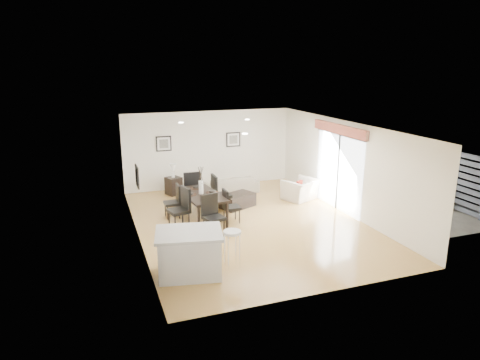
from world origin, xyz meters
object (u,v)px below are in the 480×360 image
object	(u,v)px
bar_stool	(232,236)
dining_chair_head	(212,213)
armchair	(300,189)
dining_chair_efar	(218,192)
side_table	(174,186)
dining_chair_wfar	(175,199)
dining_chair_foot	(192,187)
dining_chair_enear	(229,204)
kitchen_island	(189,253)
sofa	(229,185)
dining_table	(201,196)
dining_chair_wnear	(182,206)
coffee_table	(238,201)

from	to	relation	value
bar_stool	dining_chair_head	bearing A→B (deg)	87.08
armchair	dining_chair_efar	distance (m)	2.90
dining_chair_efar	dining_chair_head	distance (m)	1.75
side_table	bar_stool	bearing A→B (deg)	-88.65
dining_chair_wfar	side_table	distance (m)	2.29
dining_chair_efar	dining_chair_foot	xyz separation A→B (m)	(-0.65, 0.67, 0.00)
dining_chair_enear	dining_chair_head	xyz separation A→B (m)	(-0.68, -0.68, 0.06)
dining_chair_wfar	dining_chair_efar	distance (m)	1.31
dining_chair_wfar	dining_chair_foot	size ratio (longest dim) A/B	0.84
side_table	kitchen_island	world-z (taller)	kitchen_island
bar_stool	kitchen_island	bearing A→B (deg)	-180.00
bar_stool	dining_chair_enear	bearing A→B (deg)	73.26
dining_chair_foot	bar_stool	distance (m)	4.20
sofa	armchair	bearing A→B (deg)	139.53
dining_chair_head	dining_chair_efar	bearing A→B (deg)	53.09
dining_chair_enear	bar_stool	distance (m)	2.72
dining_table	dining_chair_enear	distance (m)	0.82
dining_chair_wfar	dining_chair_wnear	bearing A→B (deg)	0.23
dining_chair_enear	bar_stool	bearing A→B (deg)	162.65
dining_table	bar_stool	world-z (taller)	bar_stool
dining_chair_foot	dining_chair_efar	bearing A→B (deg)	135.09
dining_chair_efar	armchair	bearing A→B (deg)	-83.37
dining_chair_wnear	dining_chair_wfar	xyz separation A→B (m)	(-0.01, 0.91, -0.09)
armchair	dining_chair_wfar	world-z (taller)	dining_chair_wfar
dining_chair_head	bar_stool	bearing A→B (deg)	-107.37
bar_stool	side_table	bearing A→B (deg)	91.35
sofa	dining_chair_head	distance (m)	3.75
kitchen_island	bar_stool	size ratio (longest dim) A/B	1.83
side_table	dining_chair_foot	bearing A→B (deg)	-80.78
dining_chair_enear	dining_chair_foot	distance (m)	1.74
dining_chair_head	bar_stool	distance (m)	1.92
dining_chair_enear	dining_chair_foot	size ratio (longest dim) A/B	0.83
dining_chair_wnear	dining_chair_wfar	size ratio (longest dim) A/B	1.16
sofa	dining_table	size ratio (longest dim) A/B	1.01
dining_chair_efar	dining_chair_foot	bearing A→B (deg)	44.50
dining_table	dining_chair_foot	world-z (taller)	dining_chair_foot
dining_chair_wfar	dining_chair_foot	bearing A→B (deg)	135.24
dining_chair_enear	kitchen_island	distance (m)	3.11
armchair	side_table	xyz separation A→B (m)	(-3.77, 1.94, -0.04)
dining_chair_wnear	dining_chair_enear	size ratio (longest dim) A/B	1.18
dining_chair_foot	dining_chair_wfar	bearing A→B (deg)	46.98
coffee_table	bar_stool	size ratio (longest dim) A/B	1.23
kitchen_island	dining_chair_efar	bearing A→B (deg)	75.56
sofa	bar_stool	xyz separation A→B (m)	(-1.68, -5.29, 0.43)
kitchen_island	dining_chair_head	bearing A→B (deg)	72.88
dining_chair_wnear	bar_stool	size ratio (longest dim) A/B	1.34
sofa	bar_stool	size ratio (longest dim) A/B	2.34
dining_chair_head	dining_chair_foot	size ratio (longest dim) A/B	0.93
dining_table	bar_stool	xyz separation A→B (m)	(-0.12, -3.06, 0.03)
dining_chair_head	dining_table	bearing A→B (deg)	74.40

